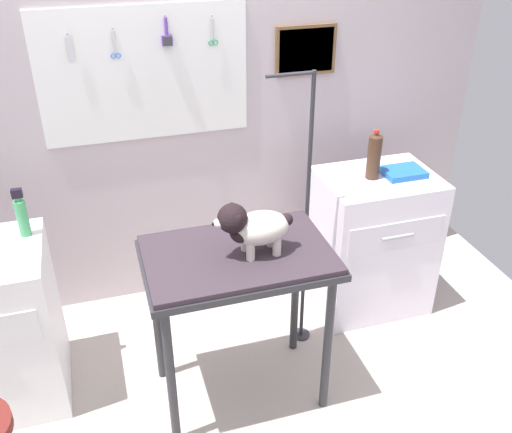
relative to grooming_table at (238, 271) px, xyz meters
name	(u,v)px	position (x,y,z in m)	size (l,w,h in m)	color
ground	(229,430)	(-0.13, -0.23, -0.81)	(4.40, 4.00, 0.04)	#B9AFA3
rear_wall_panel	(170,124)	(-0.12, 1.05, 0.37)	(4.00, 0.11, 2.30)	#B8AAB0
grooming_table	(238,271)	(0.00, 0.00, 0.00)	(0.90, 0.58, 0.90)	#2D2D33
grooming_arm	(305,229)	(0.46, 0.31, -0.03)	(0.30, 0.11, 1.63)	#2D2D33
dog	(252,227)	(0.06, -0.03, 0.25)	(0.38, 0.18, 0.27)	silver
cabinet_right	(372,242)	(1.00, 0.51, -0.34)	(0.68, 0.54, 0.91)	white
conditioner_bottle	(22,215)	(-0.96, 0.47, 0.21)	(0.05, 0.05, 0.25)	#409C5F
soda_bottle	(374,156)	(0.95, 0.52, 0.25)	(0.08, 0.08, 0.29)	#432B1C
supply_tray	(403,172)	(1.14, 0.50, 0.13)	(0.24, 0.18, 0.04)	blue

